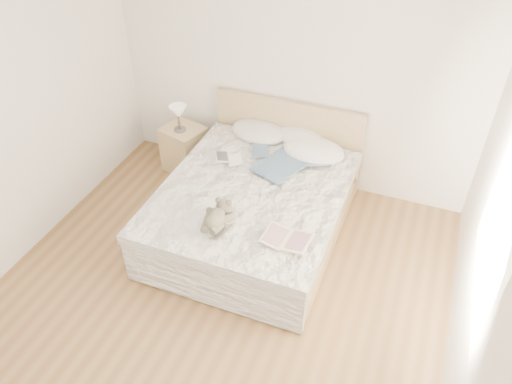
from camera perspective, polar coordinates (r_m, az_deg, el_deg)
floor at (r=4.54m, az=-5.72°, el=-13.78°), size 4.00×4.50×0.00m
ceiling at (r=2.92m, az=-9.25°, el=20.59°), size 4.00×4.50×0.00m
wall_back at (r=5.35m, az=4.23°, el=13.87°), size 4.00×0.02×2.70m
wall_right at (r=3.33m, az=25.58°, el=-8.36°), size 0.02×4.50×2.70m
window at (r=3.49m, az=25.92°, el=-3.76°), size 0.02×1.30×1.10m
bed at (r=5.06m, az=-0.04°, el=-1.68°), size 1.72×2.14×1.00m
nightstand at (r=6.01m, az=-8.15°, el=4.90°), size 0.54×0.51×0.56m
table_lamp at (r=5.73m, az=-8.87°, el=8.90°), size 0.24×0.24×0.31m
pillow_left at (r=5.60m, az=0.29°, el=6.94°), size 0.70×0.53×0.19m
pillow_middle at (r=5.51m, az=5.03°, el=6.22°), size 0.69×0.61×0.17m
pillow_right at (r=5.31m, az=6.62°, el=4.71°), size 0.66×0.46×0.20m
blouse at (r=5.10m, az=2.97°, el=3.19°), size 0.80×0.83×0.02m
photo_book at (r=5.18m, az=-3.13°, el=3.82°), size 0.36×0.33×0.02m
childrens_book at (r=4.25m, az=3.53°, el=-5.40°), size 0.44×0.31×0.03m
teddy_bear at (r=4.37m, az=-4.71°, el=-3.68°), size 0.24×0.34×0.18m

